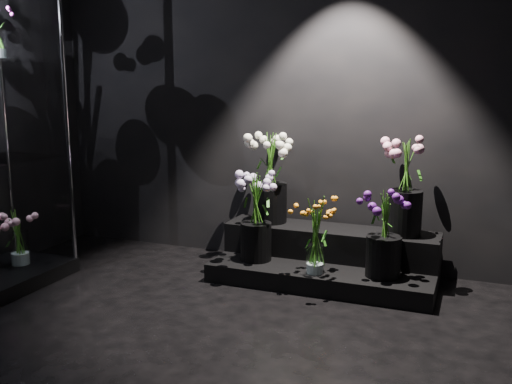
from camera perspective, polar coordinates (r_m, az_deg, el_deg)
The scene contains 9 objects.
floor at distance 3.23m, azimuth -10.62°, elevation -16.41°, with size 4.00×4.00×0.00m, color black.
wall_back at distance 4.68m, azimuth 2.06°, elevation 10.05°, with size 4.00×4.00×0.00m, color black.
display_riser at distance 4.41m, azimuth 7.08°, elevation -6.57°, with size 1.64×0.73×0.36m.
bouquet_orange_bells at distance 4.03m, azimuth 5.98°, elevation -4.20°, with size 0.33×0.33×0.56m.
bouquet_lilac at distance 4.29m, azimuth -0.00°, elevation -1.99°, with size 0.43×0.43×0.66m.
bouquet_purple at distance 4.03m, azimuth 12.73°, elevation -3.73°, with size 0.41×0.41×0.61m.
bouquet_cream_roses at distance 4.52m, azimuth 1.42°, elevation 2.05°, with size 0.46×0.46×0.72m.
bouquet_pink_roses at distance 4.26m, azimuth 14.83°, elevation 1.26°, with size 0.48×0.48×0.71m.
bouquet_case_base_pink at distance 4.66m, azimuth -22.65°, elevation -4.04°, with size 0.34×0.34×0.42m.
Camera 1 is at (1.57, -2.41, 1.47)m, focal length 40.00 mm.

